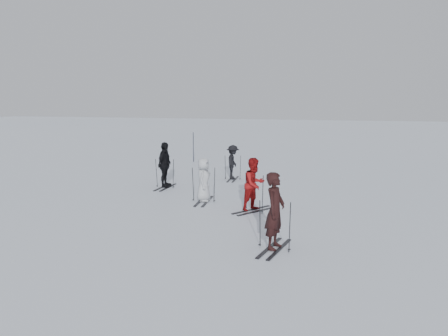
{
  "coord_description": "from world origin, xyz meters",
  "views": [
    {
      "loc": [
        4.32,
        -15.0,
        3.67
      ],
      "look_at": [
        0.0,
        1.0,
        1.0
      ],
      "focal_mm": 35.0,
      "sensor_mm": 36.0,
      "label": 1
    }
  ],
  "objects_px": {
    "skier_uphill_far": "(233,163)",
    "piste_marker": "(193,147)",
    "skier_grey": "(204,180)",
    "skier_uphill_left": "(165,165)",
    "skier_near_dark": "(275,212)",
    "skier_red": "(254,185)"
  },
  "relations": [
    {
      "from": "skier_red",
      "to": "skier_near_dark",
      "type": "bearing_deg",
      "value": -126.19
    },
    {
      "from": "skier_near_dark",
      "to": "skier_uphill_far",
      "type": "height_order",
      "value": "skier_near_dark"
    },
    {
      "from": "skier_red",
      "to": "skier_uphill_far",
      "type": "xyz_separation_m",
      "value": [
        -2.02,
        5.26,
        -0.1
      ]
    },
    {
      "from": "skier_grey",
      "to": "skier_uphill_left",
      "type": "height_order",
      "value": "skier_uphill_left"
    },
    {
      "from": "skier_red",
      "to": "piste_marker",
      "type": "xyz_separation_m",
      "value": [
        -5.56,
        10.02,
        -0.01
      ]
    },
    {
      "from": "skier_near_dark",
      "to": "piste_marker",
      "type": "height_order",
      "value": "skier_near_dark"
    },
    {
      "from": "skier_near_dark",
      "to": "skier_red",
      "type": "xyz_separation_m",
      "value": [
        -1.19,
        3.47,
        -0.08
      ]
    },
    {
      "from": "skier_near_dark",
      "to": "skier_uphill_left",
      "type": "height_order",
      "value": "skier_near_dark"
    },
    {
      "from": "skier_grey",
      "to": "skier_uphill_left",
      "type": "distance_m",
      "value": 3.01
    },
    {
      "from": "skier_grey",
      "to": "skier_uphill_far",
      "type": "relative_size",
      "value": 1.0
    },
    {
      "from": "skier_near_dark",
      "to": "skier_grey",
      "type": "relative_size",
      "value": 1.22
    },
    {
      "from": "skier_near_dark",
      "to": "skier_red",
      "type": "relative_size",
      "value": 1.09
    },
    {
      "from": "skier_uphill_far",
      "to": "piste_marker",
      "type": "relative_size",
      "value": 0.9
    },
    {
      "from": "skier_grey",
      "to": "skier_uphill_far",
      "type": "xyz_separation_m",
      "value": [
        -0.03,
        4.43,
        -0.0
      ]
    },
    {
      "from": "skier_grey",
      "to": "skier_uphill_left",
      "type": "relative_size",
      "value": 0.83
    },
    {
      "from": "skier_uphill_left",
      "to": "skier_near_dark",
      "type": "bearing_deg",
      "value": -137.61
    },
    {
      "from": "skier_near_dark",
      "to": "skier_grey",
      "type": "bearing_deg",
      "value": 47.35
    },
    {
      "from": "skier_red",
      "to": "skier_grey",
      "type": "relative_size",
      "value": 1.12
    },
    {
      "from": "skier_grey",
      "to": "skier_uphill_far",
      "type": "distance_m",
      "value": 4.43
    },
    {
      "from": "skier_near_dark",
      "to": "skier_red",
      "type": "distance_m",
      "value": 3.67
    },
    {
      "from": "skier_red",
      "to": "piste_marker",
      "type": "bearing_deg",
      "value": 63.86
    },
    {
      "from": "skier_red",
      "to": "skier_grey",
      "type": "xyz_separation_m",
      "value": [
        -1.99,
        0.82,
        -0.09
      ]
    }
  ]
}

